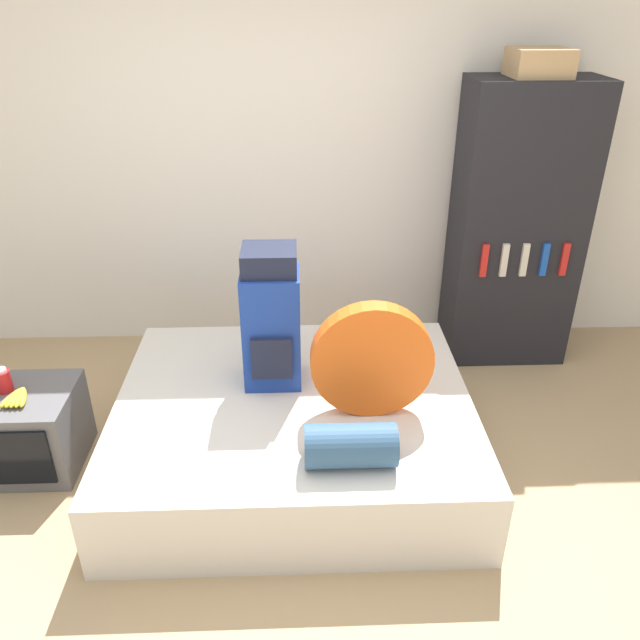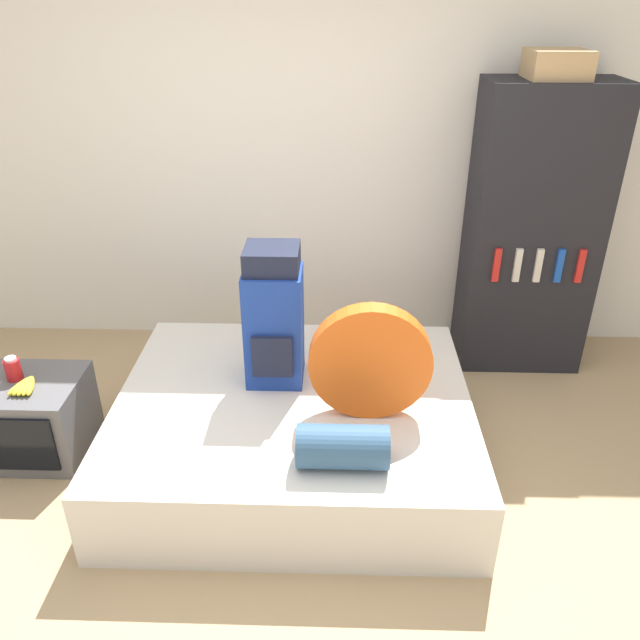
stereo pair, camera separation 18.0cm
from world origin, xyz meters
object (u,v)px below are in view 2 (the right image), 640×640
Objects in this scene: cardboard_box at (557,64)px; bookshelf at (532,232)px; backpack at (274,318)px; television at (34,418)px; canister at (13,369)px; tent_bag at (370,362)px; sleeping_roll at (343,447)px.

bookshelf is at bearing 31.07° from cardboard_box.
backpack is 2.11m from cardboard_box.
television is 4.14× the size of canister.
bookshelf is at bearing 30.99° from backpack.
tent_bag is 1.82× the size of cardboard_box.
backpack is 0.58m from tent_bag.
tent_bag is 1.86m from television.
sleeping_roll is (0.36, -0.69, -0.26)m from backpack.
bookshelf is (1.06, 1.23, 0.21)m from tent_bag.
television is 3.47m from cardboard_box.
backpack is at bearing -149.01° from bookshelf.
bookshelf is at bearing 49.30° from tent_bag.
television is 1.68× the size of cardboard_box.
bookshelf is (1.19, 1.62, 0.41)m from sleeping_roll.
backpack is 1.41m from canister.
backpack is 2.31× the size of cardboard_box.
sleeping_roll is 1.83m from canister.
television is at bearing -173.10° from backpack.
canister is (-1.73, 0.57, 0.00)m from sleeping_roll.
backpack reaches higher than sleeping_roll.
bookshelf is at bearing 20.85° from television.
sleeping_roll reaches higher than canister.
tent_bag is at bearing -4.60° from television.
tent_bag is 0.45m from sleeping_roll.
backpack is 1.37× the size of television.
sleeping_roll is 3.07× the size of canister.
bookshelf reaches higher than sleeping_roll.
canister is at bearing 161.70° from sleeping_roll.
tent_bag reaches higher than television.
canister reaches higher than television.
backpack is at bearing 4.83° from canister.
backpack is 1.27× the size of tent_bag.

